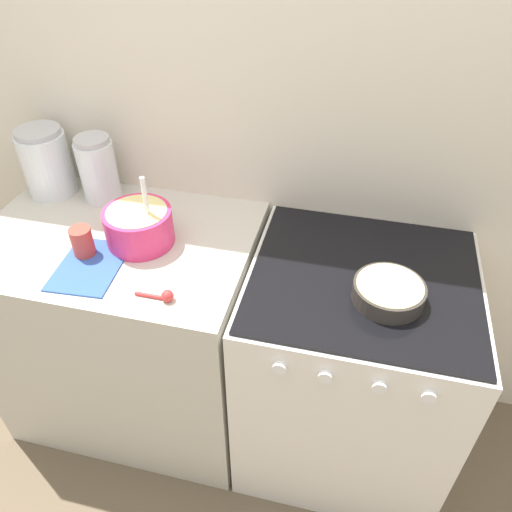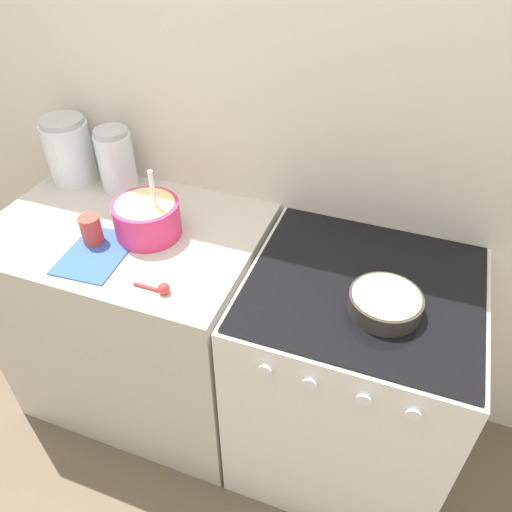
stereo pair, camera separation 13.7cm
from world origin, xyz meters
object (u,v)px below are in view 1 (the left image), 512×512
at_px(stove, 348,368).
at_px(baking_pan, 389,292).
at_px(storage_jar_left, 47,166).
at_px(storage_jar_middle, 99,173).
at_px(mixing_bowl, 139,225).
at_px(tin_can, 82,242).

xyz_separation_m(stove, baking_pan, (0.07, -0.09, 0.47)).
height_order(stove, storage_jar_left, storage_jar_left).
bearing_deg(baking_pan, storage_jar_left, 166.22).
distance_m(storage_jar_left, storage_jar_middle, 0.21).
height_order(baking_pan, storage_jar_middle, storage_jar_middle).
xyz_separation_m(baking_pan, storage_jar_middle, (-1.04, 0.31, 0.07)).
bearing_deg(mixing_bowl, storage_jar_middle, 138.43).
height_order(stove, baking_pan, baking_pan).
bearing_deg(stove, tin_can, -173.36).
distance_m(baking_pan, tin_can, 0.94).
relative_size(baking_pan, tin_can, 2.05).
bearing_deg(storage_jar_left, mixing_bowl, -25.74).
relative_size(stove, storage_jar_left, 3.53).
xyz_separation_m(mixing_bowl, storage_jar_middle, (-0.24, 0.22, 0.03)).
xyz_separation_m(stove, tin_can, (-0.88, -0.10, 0.49)).
height_order(storage_jar_middle, tin_can, storage_jar_middle).
bearing_deg(stove, storage_jar_left, 169.42).
relative_size(storage_jar_left, tin_can, 2.49).
xyz_separation_m(mixing_bowl, baking_pan, (0.80, -0.09, -0.04)).
xyz_separation_m(baking_pan, tin_can, (-0.94, -0.02, 0.02)).
distance_m(mixing_bowl, storage_jar_left, 0.50).
bearing_deg(storage_jar_middle, mixing_bowl, -41.57).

